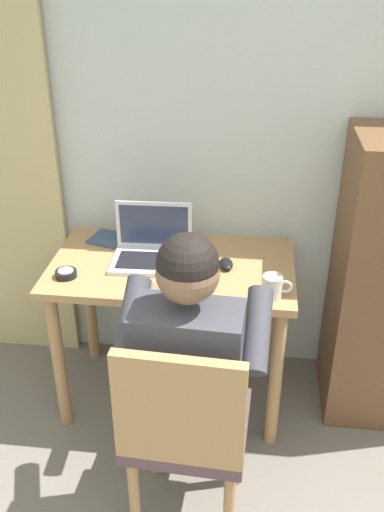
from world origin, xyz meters
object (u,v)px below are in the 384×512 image
(person_seated, at_px, (194,353))
(desk_clock, at_px, (66,274))
(laptop, at_px, (152,248))
(chair, at_px, (185,428))
(desk, at_px, (172,287))
(computer_mouse, at_px, (226,264))
(notebook_pad, at_px, (113,239))
(coffee_mug, at_px, (273,287))

(person_seated, distance_m, desk_clock, 0.70)
(laptop, bearing_deg, desk_clock, -149.27)
(chair, bearing_deg, desk_clock, 135.68)
(laptop, bearing_deg, person_seated, -66.37)
(desk, height_order, computer_mouse, computer_mouse)
(desk, distance_m, notebook_pad, 0.38)
(chair, bearing_deg, computer_mouse, 83.12)
(computer_mouse, bearing_deg, coffee_mug, -57.61)
(laptop, relative_size, desk_clock, 3.88)
(person_seated, height_order, desk_clock, person_seated)
(desk, xyz_separation_m, desk_clock, (-0.43, -0.16, 0.14))
(computer_mouse, xyz_separation_m, coffee_mug, (0.20, -0.22, 0.03))
(computer_mouse, relative_size, notebook_pad, 0.48)
(chair, bearing_deg, desk, 101.69)
(desk, xyz_separation_m, notebook_pad, (-0.31, 0.19, 0.13))
(chair, distance_m, coffee_mug, 0.64)
(desk_clock, bearing_deg, notebook_pad, 71.54)
(laptop, xyz_separation_m, coffee_mug, (0.53, -0.25, -0.00))
(laptop, bearing_deg, computer_mouse, -6.57)
(desk_clock, bearing_deg, person_seated, -32.91)
(notebook_pad, bearing_deg, coffee_mug, -13.45)
(person_seated, distance_m, computer_mouse, 0.55)
(chair, distance_m, desk_clock, 0.84)
(person_seated, xyz_separation_m, coffee_mug, (0.28, 0.32, 0.10))
(desk, relative_size, coffee_mug, 8.86)
(desk, bearing_deg, laptop, 158.61)
(chair, relative_size, computer_mouse, 9.00)
(computer_mouse, bearing_deg, laptop, 163.36)
(desk_clock, bearing_deg, coffee_mug, -3.78)
(desk, height_order, chair, chair)
(notebook_pad, bearing_deg, desk, -16.08)
(laptop, relative_size, coffee_mug, 2.91)
(desk, distance_m, computer_mouse, 0.27)
(computer_mouse, relative_size, desk_clock, 1.11)
(computer_mouse, relative_size, coffee_mug, 0.83)
(desk_clock, height_order, notebook_pad, desk_clock)
(laptop, distance_m, computer_mouse, 0.33)
(chair, relative_size, notebook_pad, 4.28)
(laptop, height_order, notebook_pad, laptop)
(desk_clock, bearing_deg, laptop, 30.73)
(notebook_pad, xyz_separation_m, coffee_mug, (0.74, -0.40, 0.04))
(notebook_pad, bearing_deg, desk_clock, -93.37)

